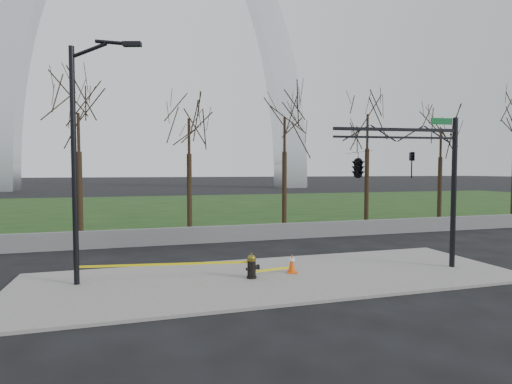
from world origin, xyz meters
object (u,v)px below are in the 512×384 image
object	(u,v)px
street_light	(81,147)
traffic_signal_mast	(377,165)
fire_hydrant	(252,267)
traffic_cone	(292,263)

from	to	relation	value
street_light	traffic_signal_mast	xyz separation A→B (m)	(10.59, -1.05, -0.55)
fire_hydrant	traffic_cone	distance (m)	1.67
street_light	traffic_cone	bearing A→B (deg)	13.17
traffic_signal_mast	traffic_cone	bearing A→B (deg)	179.33
fire_hydrant	traffic_cone	bearing A→B (deg)	-0.76
fire_hydrant	traffic_cone	world-z (taller)	fire_hydrant
traffic_signal_mast	street_light	bearing A→B (deg)	-177.96
traffic_cone	traffic_signal_mast	size ratio (longest dim) A/B	0.12
street_light	fire_hydrant	bearing A→B (deg)	8.98
street_light	traffic_signal_mast	bearing A→B (deg)	11.94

